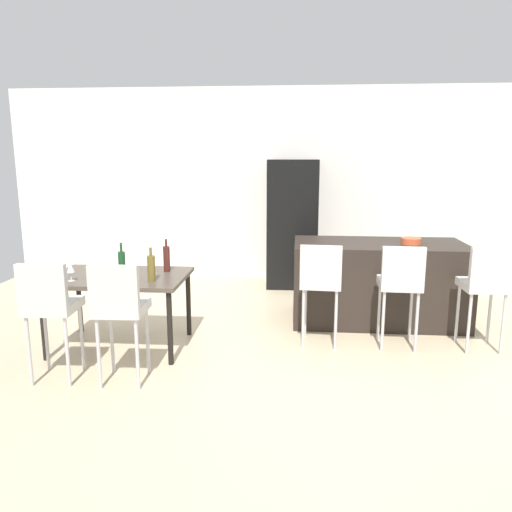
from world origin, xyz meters
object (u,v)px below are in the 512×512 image
bar_chair_left (321,279)px  dining_chair_near (49,303)px  kitchen_island (378,282)px  wine_bottle_middle (167,258)px  wine_bottle_left (122,261)px  potted_plant (480,266)px  bar_chair_right (486,282)px  bar_chair_middle (401,280)px  wine_bottle_near (151,268)px  dining_chair_far (119,304)px  fruit_bowl (411,241)px  wine_glass_right (70,268)px  refrigerator (293,224)px  dining_table (119,282)px

bar_chair_left → dining_chair_near: size_ratio=1.00×
kitchen_island → wine_bottle_middle: wine_bottle_middle is taller
wine_bottle_middle → wine_bottle_left: bearing=-175.5°
kitchen_island → potted_plant: kitchen_island is taller
bar_chair_right → potted_plant: bar_chair_right is taller
bar_chair_middle → bar_chair_left: bearing=180.0°
wine_bottle_near → bar_chair_right: bearing=7.1°
dining_chair_far → potted_plant: dining_chair_far is taller
kitchen_island → fruit_bowl: size_ratio=8.72×
potted_plant → wine_bottle_middle: bearing=-148.8°
kitchen_island → wine_bottle_left: (-2.71, -0.88, 0.39)m
wine_bottle_middle → fruit_bowl: bearing=17.2°
fruit_bowl → potted_plant: bearing=49.6°
wine_glass_right → bar_chair_middle: bearing=8.3°
wine_bottle_near → refrigerator: 3.08m
potted_plant → wine_bottle_near: bearing=-145.0°
kitchen_island → dining_table: size_ratio=1.46×
bar_chair_left → fruit_bowl: bar_chair_left is taller
wine_bottle_middle → wine_bottle_near: wine_bottle_middle is taller
bar_chair_middle → kitchen_island: bearing=95.2°
wine_bottle_middle → bar_chair_left: bearing=-0.1°
dining_chair_far → fruit_bowl: size_ratio=4.74×
bar_chair_left → refrigerator: bearing=97.5°
dining_table → wine_bottle_left: 0.25m
bar_chair_right → wine_bottle_middle: size_ratio=3.15×
bar_chair_left → bar_chair_right: (1.58, -0.00, 0.00)m
dining_chair_far → bar_chair_left: bearing=31.0°
bar_chair_middle → potted_plant: bar_chair_middle is taller
kitchen_island → dining_chair_near: size_ratio=1.84×
bar_chair_left → bar_chair_right: same height
bar_chair_right → wine_bottle_near: bearing=-172.9°
bar_chair_left → dining_table: bearing=-174.1°
bar_chair_right → wine_bottle_near: 3.20m
dining_chair_near → wine_bottle_middle: (0.73, 1.02, 0.18)m
wine_bottle_middle → dining_table: bearing=-154.6°
dining_table → wine_bottle_near: size_ratio=4.14×
kitchen_island → wine_bottle_middle: (-2.25, -0.85, 0.42)m
wine_bottle_left → potted_plant: (4.40, 2.42, -0.50)m
dining_chair_far → wine_bottle_middle: (0.13, 1.02, 0.18)m
bar_chair_left → potted_plant: 3.40m
bar_chair_left → dining_chair_near: bearing=-156.0°
bar_chair_middle → dining_chair_near: bearing=-161.6°
fruit_bowl → wine_bottle_left: bearing=-164.6°
bar_chair_middle → bar_chair_right: size_ratio=1.00×
dining_table → wine_bottle_left: size_ratio=4.49×
dining_chair_near → potted_plant: 5.79m
bar_chair_right → wine_bottle_middle: bearing=180.0°
bar_chair_left → wine_bottle_left: (-2.01, -0.03, 0.15)m
bar_chair_middle → dining_table: (-2.76, -0.20, -0.03)m
wine_bottle_left → bar_chair_left: bearing=1.0°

